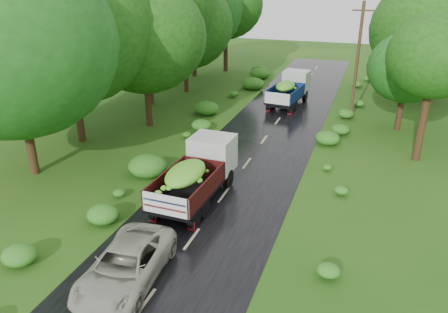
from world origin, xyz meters
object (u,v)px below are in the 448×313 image
at_px(truck_near, 198,171).
at_px(utility_pole, 357,61).
at_px(car, 126,265).
at_px(truck_far, 290,88).

relative_size(truck_near, utility_pole, 0.74).
distance_m(car, utility_pole, 22.66).
relative_size(car, utility_pole, 0.59).
distance_m(truck_near, truck_far, 17.19).
xyz_separation_m(truck_near, utility_pole, (5.99, 15.06, 2.81)).
bearing_deg(utility_pole, truck_far, 155.79).
distance_m(truck_near, car, 6.52).
relative_size(truck_far, car, 1.24).
xyz_separation_m(truck_far, utility_pole, (5.01, -2.10, 2.85)).
bearing_deg(truck_far, truck_near, -87.05).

